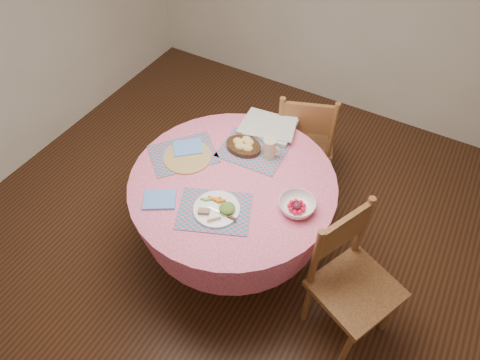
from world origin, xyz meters
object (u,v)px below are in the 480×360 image
Objects in this scene: chair_back at (304,138)px; bread_bowl at (244,145)px; wicker_trivet at (187,157)px; dining_table at (233,201)px; chair_right at (350,278)px; latte_mug at (270,148)px; dinner_plate at (217,209)px; fruit_bowl at (297,206)px.

chair_back reaches higher than bread_bowl.
wicker_trivet is 0.36m from bread_bowl.
dining_table is 0.36m from bread_bowl.
wicker_trivet is (-0.34, 0.03, 0.20)m from dining_table.
chair_right is 1.00× the size of chair_back.
chair_right is at bearing -7.44° from dining_table.
chair_right is at bearing -28.34° from latte_mug.
chair_back is at bearing 85.80° from dinner_plate.
chair_back is 0.64m from latte_mug.
dinner_plate is at bearing -79.61° from dining_table.
chair_right is (0.82, -0.11, -0.07)m from dining_table.
dining_table is at bearing -108.93° from latte_mug.
dining_table is 5.18× the size of fruit_bowl.
bread_bowl is at bearing 91.90° from chair_right.
chair_right reaches higher than chair_back.
dining_table is at bearing 100.39° from dinner_plate.
dining_table is 0.48m from fruit_bowl.
chair_right reaches higher than latte_mug.
fruit_bowl reaches higher than dining_table.
chair_right is 1.20m from wicker_trivet.
dinner_plate is 1.98× the size of latte_mug.
latte_mug is (-0.73, 0.39, 0.33)m from chair_right.
chair_right reaches higher than bread_bowl.
wicker_trivet is at bearing 177.29° from fruit_bowl.
wicker_trivet is 0.76m from fruit_bowl.
dinner_plate is 1.13× the size of bread_bowl.
latte_mug is at bearing 30.57° from wicker_trivet.
chair_back is 0.93m from fruit_bowl.
bread_bowl reaches higher than wicker_trivet.
dining_table is at bearing -4.20° from wicker_trivet.
fruit_bowl reaches higher than dinner_plate.
bread_bowl is (0.27, 0.24, 0.03)m from wicker_trivet.
bread_bowl reaches higher than fruit_bowl.
fruit_bowl is (0.32, -0.29, -0.04)m from latte_mug.
dining_table is 0.33m from dinner_plate.
bread_bowl is (-0.20, -0.56, 0.30)m from chair_back.
bread_bowl is 1.76× the size of latte_mug.
wicker_trivet is 2.29× the size of latte_mug.
chair_back reaches higher than dining_table.
latte_mug reaches higher than dinner_plate.
latte_mug reaches higher than wicker_trivet.
latte_mug is (0.10, 0.28, 0.27)m from dining_table.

